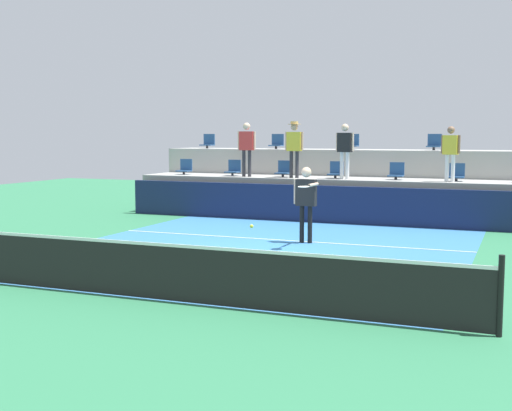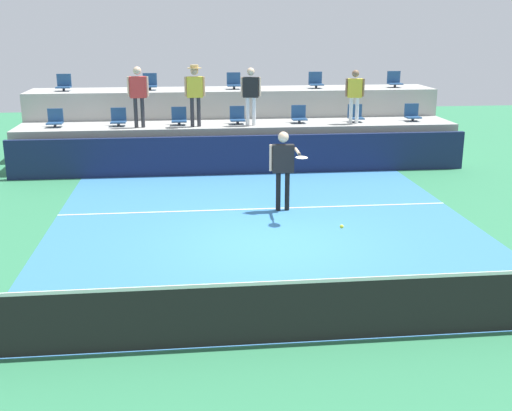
# 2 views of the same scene
# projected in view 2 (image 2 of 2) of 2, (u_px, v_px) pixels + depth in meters

# --- Properties ---
(ground_plane) EXTENTS (40.00, 40.00, 0.00)m
(ground_plane) POSITION_uv_depth(u_px,v_px,m) (270.00, 244.00, 12.38)
(ground_plane) COLOR #2D754C
(court_inner_paint) EXTENTS (9.00, 10.00, 0.01)m
(court_inner_paint) POSITION_uv_depth(u_px,v_px,m) (264.00, 228.00, 13.33)
(court_inner_paint) COLOR teal
(court_inner_paint) RESTS_ON ground_plane
(court_service_line) EXTENTS (9.00, 0.06, 0.00)m
(court_service_line) POSITION_uv_depth(u_px,v_px,m) (257.00, 209.00, 14.67)
(court_service_line) COLOR white
(court_service_line) RESTS_ON ground_plane
(tennis_net) EXTENTS (10.48, 0.08, 1.07)m
(tennis_net) POSITION_uv_depth(u_px,v_px,m) (310.00, 309.00, 8.42)
(tennis_net) COLOR black
(tennis_net) RESTS_ON ground_plane
(sponsor_backboard) EXTENTS (13.00, 0.16, 1.10)m
(sponsor_backboard) POSITION_uv_depth(u_px,v_px,m) (243.00, 155.00, 17.95)
(sponsor_backboard) COLOR #141E42
(sponsor_backboard) RESTS_ON ground_plane
(seating_tier_lower) EXTENTS (13.00, 1.80, 1.25)m
(seating_tier_lower) POSITION_uv_depth(u_px,v_px,m) (239.00, 144.00, 19.17)
(seating_tier_lower) COLOR #9E9E99
(seating_tier_lower) RESTS_ON ground_plane
(seating_tier_upper) EXTENTS (13.00, 1.80, 2.10)m
(seating_tier_upper) POSITION_uv_depth(u_px,v_px,m) (234.00, 121.00, 20.77)
(seating_tier_upper) COLOR #9E9E99
(seating_tier_upper) RESTS_ON ground_plane
(stadium_chair_lower_far_left) EXTENTS (0.44, 0.40, 0.52)m
(stadium_chair_lower_far_left) POSITION_uv_depth(u_px,v_px,m) (55.00, 119.00, 18.31)
(stadium_chair_lower_far_left) COLOR #2D2D33
(stadium_chair_lower_far_left) RESTS_ON seating_tier_lower
(stadium_chair_lower_left) EXTENTS (0.44, 0.40, 0.52)m
(stadium_chair_lower_left) POSITION_uv_depth(u_px,v_px,m) (119.00, 118.00, 18.50)
(stadium_chair_lower_left) COLOR #2D2D33
(stadium_chair_lower_left) RESTS_ON seating_tier_lower
(stadium_chair_lower_mid_left) EXTENTS (0.44, 0.40, 0.52)m
(stadium_chair_lower_mid_left) POSITION_uv_depth(u_px,v_px,m) (179.00, 117.00, 18.69)
(stadium_chair_lower_mid_left) COLOR #2D2D33
(stadium_chair_lower_mid_left) RESTS_ON seating_tier_lower
(stadium_chair_lower_center) EXTENTS (0.44, 0.40, 0.52)m
(stadium_chair_lower_center) POSITION_uv_depth(u_px,v_px,m) (237.00, 117.00, 18.87)
(stadium_chair_lower_center) COLOR #2D2D33
(stadium_chair_lower_center) RESTS_ON seating_tier_lower
(stadium_chair_lower_mid_right) EXTENTS (0.44, 0.40, 0.52)m
(stadium_chair_lower_mid_right) POSITION_uv_depth(u_px,v_px,m) (299.00, 116.00, 19.07)
(stadium_chair_lower_mid_right) COLOR #2D2D33
(stadium_chair_lower_mid_right) RESTS_ON seating_tier_lower
(stadium_chair_lower_right) EXTENTS (0.44, 0.40, 0.52)m
(stadium_chair_lower_right) POSITION_uv_depth(u_px,v_px,m) (355.00, 115.00, 19.26)
(stadium_chair_lower_right) COLOR #2D2D33
(stadium_chair_lower_right) RESTS_ON seating_tier_lower
(stadium_chair_lower_far_right) EXTENTS (0.44, 0.40, 0.52)m
(stadium_chair_lower_far_right) POSITION_uv_depth(u_px,v_px,m) (412.00, 114.00, 19.45)
(stadium_chair_lower_far_right) COLOR #2D2D33
(stadium_chair_lower_far_right) RESTS_ON seating_tier_lower
(stadium_chair_upper_far_left) EXTENTS (0.44, 0.40, 0.52)m
(stadium_chair_upper_far_left) POSITION_uv_depth(u_px,v_px,m) (64.00, 84.00, 19.79)
(stadium_chair_upper_far_left) COLOR #2D2D33
(stadium_chair_upper_far_left) RESTS_ON seating_tier_upper
(stadium_chair_upper_left) EXTENTS (0.44, 0.40, 0.52)m
(stadium_chair_upper_left) POSITION_uv_depth(u_px,v_px,m) (150.00, 83.00, 20.08)
(stadium_chair_upper_left) COLOR #2D2D33
(stadium_chair_upper_left) RESTS_ON seating_tier_upper
(stadium_chair_upper_center) EXTENTS (0.44, 0.40, 0.52)m
(stadium_chair_upper_center) POSITION_uv_depth(u_px,v_px,m) (234.00, 82.00, 20.36)
(stadium_chair_upper_center) COLOR #2D2D33
(stadium_chair_upper_center) RESTS_ON seating_tier_upper
(stadium_chair_upper_right) EXTENTS (0.44, 0.40, 0.52)m
(stadium_chair_upper_right) POSITION_uv_depth(u_px,v_px,m) (316.00, 81.00, 20.64)
(stadium_chair_upper_right) COLOR #2D2D33
(stadium_chair_upper_right) RESTS_ON seating_tier_upper
(stadium_chair_upper_far_right) EXTENTS (0.44, 0.40, 0.52)m
(stadium_chair_upper_far_right) POSITION_uv_depth(u_px,v_px,m) (394.00, 81.00, 20.92)
(stadium_chair_upper_far_right) COLOR #2D2D33
(stadium_chair_upper_far_right) RESTS_ON seating_tier_upper
(tennis_player) EXTENTS (0.69, 1.25, 1.83)m
(tennis_player) POSITION_uv_depth(u_px,v_px,m) (284.00, 162.00, 14.24)
(tennis_player) COLOR black
(tennis_player) RESTS_ON ground_plane
(spectator_in_grey) EXTENTS (0.60, 0.25, 1.72)m
(spectator_in_grey) POSITION_uv_depth(u_px,v_px,m) (138.00, 91.00, 17.97)
(spectator_in_grey) COLOR #2D2D33
(spectator_in_grey) RESTS_ON seating_tier_lower
(spectator_with_hat) EXTENTS (0.59, 0.42, 1.76)m
(spectator_with_hat) POSITION_uv_depth(u_px,v_px,m) (195.00, 89.00, 18.13)
(spectator_with_hat) COLOR #2D2D33
(spectator_with_hat) RESTS_ON seating_tier_lower
(spectator_in_white) EXTENTS (0.59, 0.26, 1.67)m
(spectator_in_white) POSITION_uv_depth(u_px,v_px,m) (251.00, 91.00, 18.33)
(spectator_in_white) COLOR white
(spectator_in_white) RESTS_ON seating_tier_lower
(spectator_leaning_on_rail) EXTENTS (0.56, 0.28, 1.58)m
(spectator_leaning_on_rail) POSITION_uv_depth(u_px,v_px,m) (355.00, 92.00, 18.67)
(spectator_leaning_on_rail) COLOR white
(spectator_leaning_on_rail) RESTS_ON seating_tier_lower
(tennis_ball) EXTENTS (0.07, 0.07, 0.07)m
(tennis_ball) POSITION_uv_depth(u_px,v_px,m) (342.00, 227.00, 10.33)
(tennis_ball) COLOR #CCE033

